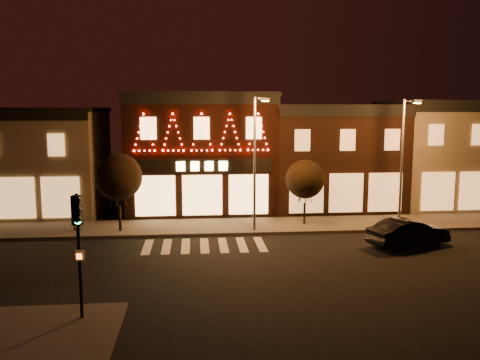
{
  "coord_description": "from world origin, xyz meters",
  "views": [
    {
      "loc": [
        -0.48,
        -21.93,
        7.23
      ],
      "look_at": [
        1.9,
        4.0,
        3.51
      ],
      "focal_mm": 37.48,
      "sensor_mm": 36.0,
      "label": 1
    }
  ],
  "objects": [
    {
      "name": "streetlamp_mid",
      "position": [
        3.04,
        6.38,
        4.69
      ],
      "size": [
        0.73,
        1.77,
        7.73
      ],
      "rotation": [
        0.0,
        0.0,
        -0.25
      ],
      "color": "#59595E",
      "rests_on": "sidewalk_far"
    },
    {
      "name": "ground",
      "position": [
        0.0,
        0.0,
        0.0
      ],
      "size": [
        120.0,
        120.0,
        0.0
      ],
      "primitive_type": "plane",
      "color": "black",
      "rests_on": "ground"
    },
    {
      "name": "streetlamp_right",
      "position": [
        12.02,
        6.91,
        4.63
      ],
      "size": [
        0.49,
        1.75,
        7.63
      ],
      "rotation": [
        0.0,
        0.0,
        -0.06
      ],
      "color": "#59595E",
      "rests_on": "sidewalk_far"
    },
    {
      "name": "pedestrian",
      "position": [
        -7.4,
        7.51,
        1.07
      ],
      "size": [
        0.78,
        0.63,
        1.84
      ],
      "primitive_type": "imported",
      "rotation": [
        0.0,
        0.0,
        2.81
      ],
      "color": "gray",
      "rests_on": "sidewalk_far"
    },
    {
      "name": "building_right_b",
      "position": [
        18.5,
        13.99,
        3.91
      ],
      "size": [
        9.2,
        8.28,
        7.8
      ],
      "color": "#726851",
      "rests_on": "ground"
    },
    {
      "name": "building_left",
      "position": [
        -13.0,
        13.99,
        3.66
      ],
      "size": [
        12.2,
        8.28,
        7.3
      ],
      "color": "#726851",
      "rests_on": "ground"
    },
    {
      "name": "building_pulp",
      "position": [
        0.0,
        13.98,
        4.16
      ],
      "size": [
        10.2,
        8.34,
        8.3
      ],
      "color": "black",
      "rests_on": "ground"
    },
    {
      "name": "sidewalk_far",
      "position": [
        2.0,
        8.0,
        0.07
      ],
      "size": [
        44.0,
        4.0,
        0.15
      ],
      "primitive_type": "cube",
      "color": "#47423D",
      "rests_on": "ground"
    },
    {
      "name": "tree_right",
      "position": [
        6.26,
        7.91,
        2.94
      ],
      "size": [
        2.39,
        2.39,
        3.99
      ],
      "rotation": [
        0.0,
        0.0,
        -0.11
      ],
      "color": "black",
      "rests_on": "sidewalk_far"
    },
    {
      "name": "tree_left",
      "position": [
        -4.85,
        7.19,
        3.33
      ],
      "size": [
        2.71,
        2.71,
        4.54
      ],
      "rotation": [
        0.0,
        0.0,
        -0.25
      ],
      "color": "black",
      "rests_on": "sidewalk_far"
    },
    {
      "name": "traffic_signal_near",
      "position": [
        -4.35,
        -5.35,
        3.18
      ],
      "size": [
        0.35,
        0.45,
        4.3
      ],
      "rotation": [
        0.0,
        0.0,
        -0.23
      ],
      "color": "black",
      "rests_on": "sidewalk_near"
    },
    {
      "name": "building_right_a",
      "position": [
        9.5,
        13.99,
        3.76
      ],
      "size": [
        9.2,
        8.28,
        7.5
      ],
      "color": "black",
      "rests_on": "ground"
    },
    {
      "name": "dark_sedan",
      "position": [
        10.75,
        2.94,
        0.74
      ],
      "size": [
        4.73,
        2.86,
        1.47
      ],
      "primitive_type": "imported",
      "rotation": [
        0.0,
        0.0,
        1.88
      ],
      "color": "black",
      "rests_on": "ground"
    }
  ]
}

